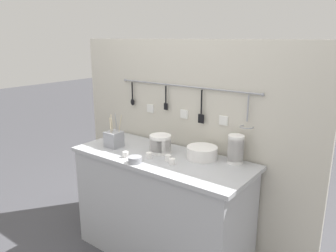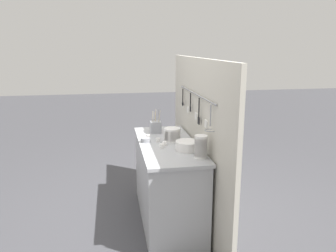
% 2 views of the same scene
% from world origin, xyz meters
% --- Properties ---
extents(ground_plane, '(20.00, 20.00, 0.00)m').
position_xyz_m(ground_plane, '(0.00, 0.00, 0.00)').
color(ground_plane, '#424247').
extents(counter, '(1.43, 0.58, 0.86)m').
position_xyz_m(counter, '(0.00, 0.00, 0.43)').
color(counter, '#ADAFB5').
rests_on(counter, ground).
extents(back_wall, '(2.23, 0.11, 1.72)m').
position_xyz_m(back_wall, '(0.00, 0.33, 0.86)').
color(back_wall, beige).
rests_on(back_wall, ground).
extents(bowl_stack_short_front, '(0.17, 0.17, 0.14)m').
position_xyz_m(bowl_stack_short_front, '(-0.06, 0.06, 0.93)').
color(bowl_stack_short_front, white).
rests_on(bowl_stack_short_front, counter).
extents(bowl_stack_back_corner, '(0.11, 0.11, 0.21)m').
position_xyz_m(bowl_stack_back_corner, '(0.51, 0.21, 0.96)').
color(bowl_stack_back_corner, white).
rests_on(bowl_stack_back_corner, counter).
extents(plate_stack, '(0.23, 0.23, 0.09)m').
position_xyz_m(plate_stack, '(0.27, 0.15, 0.90)').
color(plate_stack, white).
rests_on(plate_stack, counter).
extents(steel_mixing_bowl, '(0.10, 0.10, 0.04)m').
position_xyz_m(steel_mixing_bowl, '(-0.07, -0.22, 0.88)').
color(steel_mixing_bowl, '#93969E').
rests_on(steel_mixing_bowl, counter).
extents(cutlery_caddy, '(0.12, 0.12, 0.27)m').
position_xyz_m(cutlery_caddy, '(-0.45, -0.06, 0.92)').
color(cutlery_caddy, '#93969E').
rests_on(cutlery_caddy, counter).
extents(cup_edge_far, '(0.04, 0.04, 0.04)m').
position_xyz_m(cup_edge_far, '(-0.20, -0.18, 0.88)').
color(cup_edge_far, white).
rests_on(cup_edge_far, counter).
extents(cup_back_left, '(0.04, 0.04, 0.04)m').
position_xyz_m(cup_back_left, '(-0.05, -0.09, 0.88)').
color(cup_back_left, white).
rests_on(cup_back_left, counter).
extents(cup_front_right, '(0.04, 0.04, 0.04)m').
position_xyz_m(cup_front_right, '(0.17, -0.08, 0.88)').
color(cup_front_right, white).
rests_on(cup_front_right, counter).
extents(cup_front_left, '(0.04, 0.04, 0.04)m').
position_xyz_m(cup_front_left, '(0.12, 0.21, 0.88)').
color(cup_front_left, white).
rests_on(cup_front_left, counter).
extents(cup_by_caddy, '(0.04, 0.04, 0.04)m').
position_xyz_m(cup_by_caddy, '(0.10, -0.05, 0.88)').
color(cup_by_caddy, white).
rests_on(cup_by_caddy, counter).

